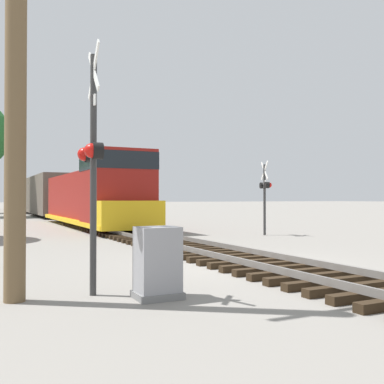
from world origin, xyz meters
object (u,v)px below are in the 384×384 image
(crossing_signal_far, at_px, (265,190))
(relay_cabinet, at_px, (157,263))
(crossing_signal_near, at_px, (92,157))
(freight_train, at_px, (39,196))
(utility_pole, at_px, (16,33))

(crossing_signal_far, xyz_separation_m, relay_cabinet, (-9.68, -10.39, -1.55))
(crossing_signal_near, bearing_deg, relay_cabinet, 55.08)
(crossing_signal_far, height_order, relay_cabinet, crossing_signal_far)
(crossing_signal_far, bearing_deg, crossing_signal_near, 147.57)
(crossing_signal_near, bearing_deg, crossing_signal_far, 134.57)
(freight_train, height_order, crossing_signal_near, crossing_signal_near)
(utility_pole, bearing_deg, crossing_signal_near, -3.81)
(crossing_signal_far, distance_m, utility_pole, 15.50)
(crossing_signal_near, height_order, utility_pole, utility_pole)
(utility_pole, bearing_deg, freight_train, 82.21)
(crossing_signal_near, xyz_separation_m, crossing_signal_far, (10.66, 9.63, -0.35))
(crossing_signal_far, relative_size, utility_pole, 0.39)
(crossing_signal_far, relative_size, relay_cabinet, 2.82)
(freight_train, height_order, relay_cabinet, freight_train)
(crossing_signal_near, distance_m, utility_pole, 2.47)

